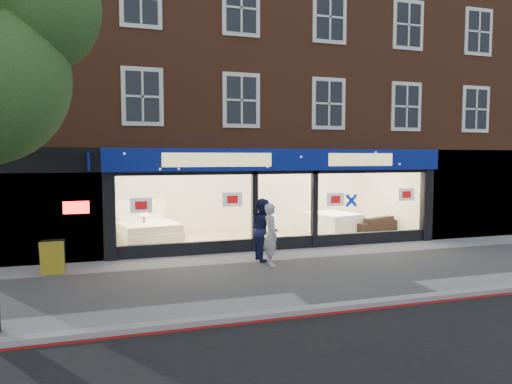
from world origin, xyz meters
name	(u,v)px	position (x,y,z in m)	size (l,w,h in m)	color
ground	(325,271)	(0.00, 0.00, 0.00)	(120.00, 120.00, 0.00)	gray
kerb_line	(393,307)	(0.00, -3.10, 0.01)	(60.00, 0.10, 0.01)	#8C0A07
kerb_stone	(387,301)	(0.00, -2.90, 0.06)	(60.00, 0.25, 0.12)	gray
showroom_floor	(264,236)	(0.00, 5.25, 0.05)	(11.00, 4.50, 0.10)	tan
building	(251,66)	(-0.02, 6.93, 6.67)	(19.00, 8.26, 10.30)	brown
display_bed	(146,231)	(-4.33, 5.26, 0.48)	(2.44, 2.76, 1.37)	white
bedside_table	(144,234)	(-4.40, 5.22, 0.38)	(0.45, 0.45, 0.55)	brown
mattress_stack	(332,223)	(2.76, 5.09, 0.48)	(2.00, 2.28, 0.76)	white
sofa	(373,224)	(4.32, 4.71, 0.41)	(2.13, 0.83, 0.62)	black
a_board	(53,258)	(-6.90, 1.68, 0.45)	(0.59, 0.38, 0.91)	gold
pedestrian_grey	(271,235)	(-1.20, 1.00, 0.87)	(0.64, 0.42, 1.75)	#B0B2B8
pedestrian_blue	(263,229)	(-1.19, 1.74, 0.91)	(0.89, 0.69, 1.83)	#1B1F4D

